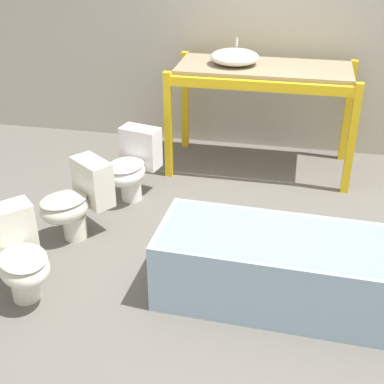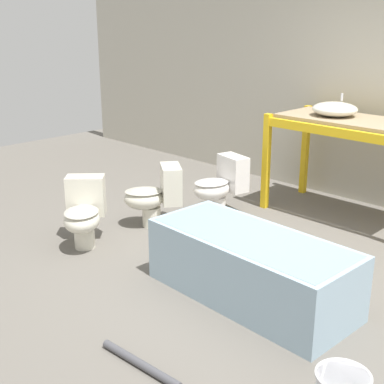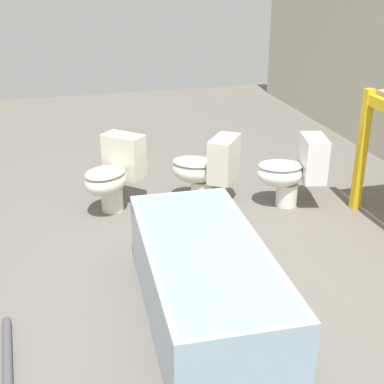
{
  "view_description": "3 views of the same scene",
  "coord_description": "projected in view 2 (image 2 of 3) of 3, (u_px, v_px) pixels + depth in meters",
  "views": [
    {
      "loc": [
        0.18,
        -3.59,
        2.45
      ],
      "look_at": [
        -0.47,
        -0.41,
        0.69
      ],
      "focal_mm": 50.0,
      "sensor_mm": 36.0,
      "label": 1
    },
    {
      "loc": [
        2.41,
        -3.51,
        2.07
      ],
      "look_at": [
        -0.54,
        -0.52,
        0.69
      ],
      "focal_mm": 50.0,
      "sensor_mm": 36.0,
      "label": 2
    },
    {
      "loc": [
        2.74,
        -1.35,
        2.05
      ],
      "look_at": [
        -0.51,
        -0.48,
        0.57
      ],
      "focal_mm": 50.0,
      "sensor_mm": 36.0,
      "label": 3
    }
  ],
  "objects": [
    {
      "name": "toilet_near",
      "position": [
        84.0,
        212.0,
        4.98
      ],
      "size": [
        0.65,
        0.65,
        0.64
      ],
      "rotation": [
        0.0,
        0.0,
        0.8
      ],
      "color": "silver",
      "rests_on": "ground_plane"
    },
    {
      "name": "shelving_rack",
      "position": [
        358.0,
        135.0,
        5.5
      ],
      "size": [
        1.81,
        0.84,
        1.07
      ],
      "color": "yellow",
      "rests_on": "ground_plane"
    },
    {
      "name": "sink_basin",
      "position": [
        335.0,
        109.0,
        5.61
      ],
      "size": [
        0.48,
        0.46,
        0.23
      ],
      "color": "silver",
      "rests_on": "shelving_rack"
    },
    {
      "name": "toilet_far",
      "position": [
        155.0,
        194.0,
        5.46
      ],
      "size": [
        0.62,
        0.67,
        0.64
      ],
      "rotation": [
        0.0,
        0.0,
        -0.64
      ],
      "color": "silver",
      "rests_on": "ground_plane"
    },
    {
      "name": "loose_pipe",
      "position": [
        140.0,
        364.0,
        3.3
      ],
      "size": [
        0.66,
        0.09,
        0.05
      ],
      "color": "#4C4C51",
      "rests_on": "ground_plane"
    },
    {
      "name": "bathtub_main",
      "position": [
        251.0,
        263.0,
        4.05
      ],
      "size": [
        1.64,
        0.75,
        0.51
      ],
      "rotation": [
        0.0,
        0.0,
        -0.04
      ],
      "color": "#99B7CC",
      "rests_on": "ground_plane"
    },
    {
      "name": "toilet_extra",
      "position": [
        220.0,
        184.0,
        5.79
      ],
      "size": [
        0.47,
        0.64,
        0.64
      ],
      "rotation": [
        0.0,
        0.0,
        -0.24
      ],
      "color": "white",
      "rests_on": "ground_plane"
    },
    {
      "name": "ground_plane",
      "position": [
        278.0,
        268.0,
        4.63
      ],
      "size": [
        12.0,
        12.0,
        0.0
      ],
      "primitive_type": "plane",
      "color": "#666059"
    }
  ]
}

